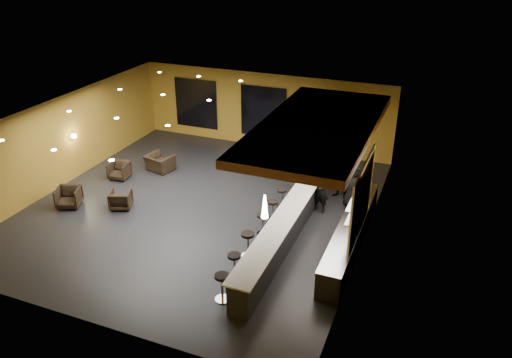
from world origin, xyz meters
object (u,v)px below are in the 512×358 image
at_px(bar_counter, 286,228).
at_px(pendant_1, 293,171).
at_px(pendant_0, 265,206).
at_px(pendant_2, 314,143).
at_px(armchair_d, 160,163).
at_px(staff_c, 353,186).
at_px(armchair_a, 69,197).
at_px(bar_stool_3, 262,221).
at_px(bar_stool_4, 272,208).
at_px(column, 325,143).
at_px(armchair_b, 121,199).
at_px(bar_stool_6, 293,180).
at_px(bar_stool_5, 282,196).
at_px(bar_stool_2, 248,242).
at_px(staff_b, 342,180).
at_px(staff_a, 321,190).
at_px(bar_stool_1, 234,263).
at_px(bar_stool_0, 222,284).
at_px(armchair_c, 119,170).
at_px(prep_counter, 350,235).

distance_m(bar_counter, pendant_1, 1.92).
bearing_deg(pendant_1, pendant_0, -90.00).
xyz_separation_m(pendant_2, armchair_d, (-6.76, 0.25, -2.00)).
height_order(staff_c, armchair_a, staff_c).
height_order(bar_stool_3, bar_stool_4, bar_stool_3).
height_order(column, bar_stool_3, column).
bearing_deg(armchair_b, bar_stool_6, -169.10).
bearing_deg(bar_stool_4, bar_stool_6, 89.13).
height_order(bar_stool_5, bar_stool_6, bar_stool_6).
xyz_separation_m(bar_counter, column, (0.00, 4.60, 1.25)).
bearing_deg(bar_stool_2, staff_b, 69.26).
bearing_deg(pendant_2, staff_a, -51.73).
bearing_deg(armchair_d, pendant_1, 171.47).
relative_size(staff_a, bar_stool_1, 2.16).
bearing_deg(bar_stool_0, bar_stool_6, 91.39).
xyz_separation_m(staff_b, bar_stool_4, (-1.89, -2.45, -0.31)).
distance_m(pendant_1, armchair_b, 6.69).
relative_size(pendant_0, armchair_c, 0.90).
bearing_deg(staff_c, armchair_c, -178.83).
bearing_deg(bar_stool_2, bar_stool_0, -86.32).
distance_m(column, bar_stool_4, 3.79).
xyz_separation_m(pendant_2, staff_a, (0.50, -0.63, -1.48)).
bearing_deg(armchair_c, armchair_d, 41.44).
relative_size(bar_stool_0, bar_stool_5, 1.15).
bearing_deg(bar_stool_0, bar_stool_4, 92.50).
bearing_deg(armchair_d, bar_stool_5, -177.21).
distance_m(staff_b, armchair_d, 7.78).
relative_size(pendant_2, armchair_d, 0.64).
height_order(bar_stool_0, bar_stool_4, bar_stool_0).
height_order(prep_counter, bar_stool_6, prep_counter).
distance_m(bar_stool_0, bar_stool_4, 4.56).
relative_size(bar_stool_1, bar_stool_4, 1.09).
bearing_deg(bar_stool_1, column, 83.64).
height_order(prep_counter, staff_c, staff_c).
bearing_deg(bar_stool_2, staff_c, 60.89).
xyz_separation_m(armchair_d, bar_stool_2, (5.93, -4.50, 0.19)).
relative_size(staff_b, bar_stool_5, 2.16).
bearing_deg(bar_stool_5, armchair_c, -178.70).
distance_m(staff_a, staff_b, 1.32).
distance_m(staff_a, bar_stool_2, 3.87).
xyz_separation_m(bar_stool_1, bar_stool_2, (-0.05, 1.14, 0.03)).
height_order(bar_stool_0, bar_stool_2, bar_stool_2).
distance_m(pendant_2, armchair_c, 8.20).
relative_size(armchair_b, bar_stool_0, 0.91).
relative_size(prep_counter, bar_stool_0, 7.20).
height_order(pendant_1, staff_b, pendant_1).
distance_m(staff_c, bar_stool_6, 2.45).
distance_m(bar_stool_0, bar_stool_3, 3.55).
relative_size(bar_stool_0, bar_stool_1, 1.03).
relative_size(staff_a, armchair_c, 2.24).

